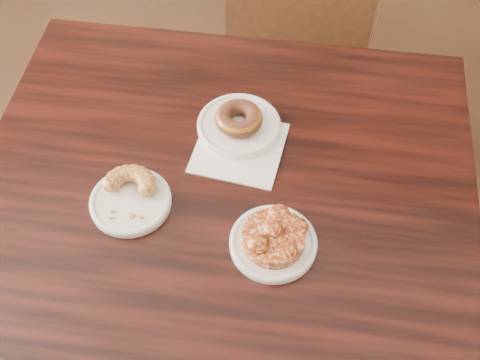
% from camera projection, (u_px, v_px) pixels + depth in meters
% --- Properties ---
extents(cafe_table, '(1.01, 1.01, 0.75)m').
position_uv_depth(cafe_table, '(222.00, 294.00, 1.45)').
color(cafe_table, black).
rests_on(cafe_table, floor).
extents(chair_far, '(0.51, 0.51, 0.90)m').
position_uv_depth(chair_far, '(307.00, 31.00, 1.90)').
color(chair_far, black).
rests_on(chair_far, floor).
extents(napkin, '(0.19, 0.19, 0.00)m').
position_uv_depth(napkin, '(239.00, 148.00, 1.24)').
color(napkin, white).
rests_on(napkin, cafe_table).
extents(plate_donut, '(0.18, 0.18, 0.01)m').
position_uv_depth(plate_donut, '(239.00, 126.00, 1.26)').
color(plate_donut, white).
rests_on(plate_donut, napkin).
extents(plate_cruller, '(0.16, 0.16, 0.01)m').
position_uv_depth(plate_cruller, '(131.00, 202.00, 1.15)').
color(plate_cruller, silver).
rests_on(plate_cruller, cafe_table).
extents(plate_fritter, '(0.16, 0.16, 0.01)m').
position_uv_depth(plate_fritter, '(273.00, 243.00, 1.10)').
color(plate_fritter, white).
rests_on(plate_fritter, cafe_table).
extents(glazed_donut, '(0.10, 0.10, 0.04)m').
position_uv_depth(glazed_donut, '(239.00, 118.00, 1.24)').
color(glazed_donut, '#8D5214').
rests_on(glazed_donut, plate_donut).
extents(apple_fritter, '(0.15, 0.15, 0.04)m').
position_uv_depth(apple_fritter, '(274.00, 236.00, 1.08)').
color(apple_fritter, '#411607').
rests_on(apple_fritter, plate_fritter).
extents(cruller_fragment, '(0.12, 0.12, 0.03)m').
position_uv_depth(cruller_fragment, '(129.00, 195.00, 1.13)').
color(cruller_fragment, '#5E3312').
rests_on(cruller_fragment, plate_cruller).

